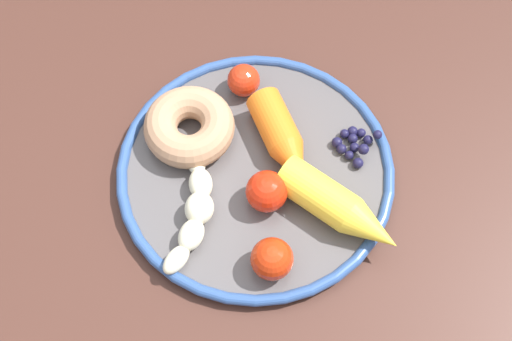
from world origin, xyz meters
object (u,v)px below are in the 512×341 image
object	(u,v)px
carrot_yellow	(340,208)
carrot_orange	(283,139)
banana	(195,208)
tomato_far	(267,191)
tomato_mid	(272,259)
blueberry_pile	(355,144)
dining_table	(226,202)
donut	(190,127)
plate	(256,172)
tomato_near	(244,80)

from	to	relation	value
carrot_yellow	carrot_orange	bearing A→B (deg)	124.94
banana	tomato_far	bearing A→B (deg)	11.52
banana	tomato_mid	distance (m)	0.10
tomato_far	blueberry_pile	bearing A→B (deg)	33.71
dining_table	blueberry_pile	bearing A→B (deg)	9.01
carrot_yellow	donut	world-z (taller)	carrot_yellow
plate	tomato_far	size ratio (longest dim) A/B	6.83
carrot_yellow	banana	bearing A→B (deg)	178.86
carrot_orange	donut	size ratio (longest dim) A/B	1.20
tomato_far	banana	bearing A→B (deg)	-168.48
carrot_orange	tomato_near	distance (m)	0.09
dining_table	tomato_near	distance (m)	0.15
donut	tomato_near	world-z (taller)	same
donut	carrot_orange	bearing A→B (deg)	-9.19
carrot_yellow	tomato_far	size ratio (longest dim) A/B	3.06
plate	donut	world-z (taller)	donut
carrot_yellow	tomato_far	world-z (taller)	tomato_far
banana	dining_table	bearing A→B (deg)	64.84
carrot_orange	tomato_near	size ratio (longest dim) A/B	3.21
blueberry_pile	tomato_near	xyz separation A→B (m)	(-0.12, 0.07, 0.01)
carrot_yellow	blueberry_pile	xyz separation A→B (m)	(0.02, 0.08, -0.01)
dining_table	carrot_orange	bearing A→B (deg)	18.29
blueberry_pile	tomato_near	world-z (taller)	tomato_near
blueberry_pile	plate	bearing A→B (deg)	-165.00
dining_table	tomato_far	xyz separation A→B (m)	(0.05, -0.04, 0.12)
dining_table	donut	xyz separation A→B (m)	(-0.04, 0.04, 0.11)
dining_table	donut	size ratio (longest dim) A/B	11.94
blueberry_pile	tomato_mid	bearing A→B (deg)	-123.66
banana	tomato_mid	size ratio (longest dim) A/B	3.50
blueberry_pile	tomato_far	xyz separation A→B (m)	(-0.10, -0.06, 0.01)
dining_table	donut	bearing A→B (deg)	133.03
carrot_yellow	tomato_near	distance (m)	0.18
banana	donut	xyz separation A→B (m)	(-0.01, 0.09, 0.01)
blueberry_pile	carrot_yellow	bearing A→B (deg)	-105.10
plate	tomato_near	world-z (taller)	tomato_near
banana	carrot_orange	world-z (taller)	carrot_orange
carrot_orange	tomato_mid	distance (m)	0.14
donut	tomato_mid	world-z (taller)	tomato_mid
carrot_yellow	blueberry_pile	size ratio (longest dim) A/B	2.48
carrot_orange	tomato_far	size ratio (longest dim) A/B	2.70
donut	plate	bearing A→B (deg)	-31.45
plate	carrot_orange	bearing A→B (deg)	43.68
plate	blueberry_pile	distance (m)	0.11
carrot_orange	blueberry_pile	size ratio (longest dim) A/B	2.19
dining_table	carrot_orange	world-z (taller)	carrot_orange
plate	tomato_far	xyz separation A→B (m)	(0.01, -0.04, 0.02)
carrot_orange	carrot_yellow	world-z (taller)	carrot_yellow
dining_table	blueberry_pile	distance (m)	0.18
plate	carrot_yellow	world-z (taller)	carrot_yellow
banana	tomato_mid	xyz separation A→B (m)	(0.08, -0.06, 0.01)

